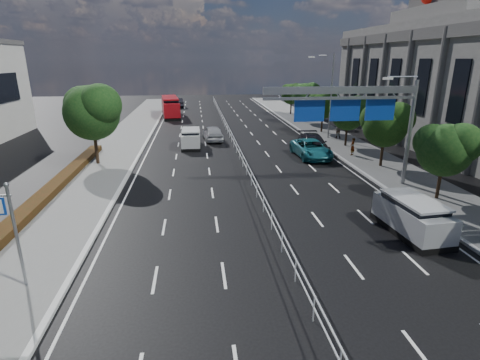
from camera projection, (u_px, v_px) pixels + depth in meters
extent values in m
plane|color=black|center=(290.00, 271.00, 15.77)|extent=(160.00, 160.00, 0.00)
cube|color=slate|center=(0.00, 288.00, 14.46)|extent=(5.00, 140.00, 0.14)
cube|color=silver|center=(67.00, 284.00, 14.74)|extent=(0.25, 140.00, 0.15)
cube|color=silver|center=(235.00, 139.00, 36.70)|extent=(0.05, 85.00, 0.05)
cube|color=silver|center=(235.00, 143.00, 36.84)|extent=(0.05, 85.00, 0.05)
cube|color=black|center=(9.00, 228.00, 18.89)|extent=(1.00, 36.00, 0.44)
cylinder|color=gray|center=(17.00, 239.00, 13.94)|extent=(0.12, 0.12, 4.20)
sphere|color=gray|center=(6.00, 185.00, 13.28)|extent=(0.18, 0.18, 0.18)
cylinder|color=gray|center=(409.00, 135.00, 25.28)|extent=(0.28, 0.28, 7.20)
cube|color=gray|center=(342.00, 90.00, 23.79)|extent=(10.20, 0.25, 0.45)
cube|color=gray|center=(341.00, 98.00, 23.94)|extent=(10.20, 0.18, 0.18)
cylinder|color=gray|center=(403.00, 77.00, 23.99)|extent=(2.00, 0.10, 0.10)
cube|color=silver|center=(388.00, 78.00, 23.91)|extent=(0.60, 0.25, 0.15)
cube|color=#0D3598|center=(380.00, 110.00, 24.67)|extent=(2.00, 0.08, 1.40)
cube|color=white|center=(380.00, 110.00, 24.72)|extent=(1.80, 0.02, 1.20)
cube|color=#0D3598|center=(345.00, 110.00, 24.41)|extent=(2.00, 0.08, 1.40)
cube|color=white|center=(345.00, 110.00, 24.45)|extent=(1.80, 0.02, 1.20)
cube|color=#0D3598|center=(309.00, 111.00, 24.14)|extent=(2.00, 0.08, 1.40)
cube|color=white|center=(309.00, 111.00, 24.19)|extent=(1.80, 0.02, 1.20)
cylinder|color=gray|center=(331.00, 98.00, 40.13)|extent=(0.16, 0.16, 9.00)
cylinder|color=gray|center=(323.00, 55.00, 38.66)|extent=(0.10, 2.40, 0.10)
cube|color=silver|center=(312.00, 57.00, 38.57)|extent=(0.60, 0.25, 0.15)
cube|color=slate|center=(473.00, 85.00, 37.36)|extent=(14.00, 36.00, 12.00)
cube|color=#4C4947|center=(413.00, 35.00, 35.14)|extent=(0.40, 36.00, 1.00)
cylinder|color=black|center=(96.00, 144.00, 30.88)|extent=(0.28, 0.28, 3.50)
sphere|color=#103411|center=(92.00, 113.00, 30.07)|extent=(4.40, 4.40, 4.40)
sphere|color=#103411|center=(100.00, 105.00, 29.33)|extent=(3.30, 3.30, 3.30)
sphere|color=#103411|center=(83.00, 105.00, 30.44)|extent=(3.08, 3.08, 3.08)
cylinder|color=black|center=(439.00, 180.00, 23.23)|extent=(0.21, 0.21, 2.60)
sphere|color=#103411|center=(445.00, 150.00, 22.63)|extent=(3.20, 3.20, 3.20)
sphere|color=#103411|center=(461.00, 143.00, 22.09)|extent=(2.40, 2.40, 2.40)
sphere|color=#103411|center=(432.00, 142.00, 22.89)|extent=(2.24, 2.24, 2.24)
cylinder|color=black|center=(382.00, 151.00, 30.28)|extent=(0.22, 0.22, 2.80)
sphere|color=black|center=(385.00, 125.00, 29.63)|extent=(3.50, 3.50, 3.50)
sphere|color=black|center=(398.00, 119.00, 29.04)|extent=(2.62, 2.62, 2.62)
sphere|color=black|center=(375.00, 119.00, 29.92)|extent=(2.45, 2.45, 2.45)
cylinder|color=black|center=(346.00, 134.00, 37.37)|extent=(0.22, 0.22, 2.70)
sphere|color=#103411|center=(348.00, 114.00, 36.75)|extent=(3.30, 3.30, 3.30)
sphere|color=#103411|center=(357.00, 109.00, 36.19)|extent=(2.48, 2.48, 2.47)
sphere|color=#103411|center=(341.00, 109.00, 37.02)|extent=(2.31, 2.31, 2.31)
cylinder|color=black|center=(322.00, 122.00, 44.46)|extent=(0.21, 0.21, 2.65)
sphere|color=black|center=(323.00, 105.00, 43.85)|extent=(3.20, 3.20, 3.20)
sphere|color=black|center=(330.00, 101.00, 43.30)|extent=(2.40, 2.40, 2.40)
sphere|color=black|center=(317.00, 101.00, 44.11)|extent=(2.24, 2.24, 2.24)
cylinder|color=black|center=(304.00, 112.00, 51.51)|extent=(0.23, 0.23, 2.85)
sphere|color=#103411|center=(305.00, 97.00, 50.85)|extent=(3.60, 3.60, 3.60)
sphere|color=#103411|center=(312.00, 93.00, 50.25)|extent=(2.70, 2.70, 2.70)
sphere|color=#103411|center=(300.00, 93.00, 51.15)|extent=(2.52, 2.52, 2.52)
cylinder|color=black|center=(291.00, 107.00, 58.63)|extent=(0.21, 0.21, 2.60)
sphere|color=black|center=(291.00, 94.00, 58.03)|extent=(3.10, 3.10, 3.10)
sphere|color=black|center=(296.00, 91.00, 57.50)|extent=(2.32, 2.33, 2.32)
sphere|color=black|center=(287.00, 91.00, 58.28)|extent=(2.17, 2.17, 2.17)
cube|color=black|center=(191.00, 146.00, 37.55)|extent=(1.89, 4.23, 0.30)
cube|color=beige|center=(191.00, 139.00, 37.33)|extent=(1.85, 4.15, 1.24)
cube|color=black|center=(191.00, 133.00, 37.13)|extent=(1.69, 2.99, 0.55)
cube|color=beige|center=(191.00, 130.00, 37.05)|extent=(1.76, 3.24, 0.11)
cylinder|color=black|center=(183.00, 147.00, 36.15)|extent=(0.27, 0.62, 0.62)
cylinder|color=black|center=(199.00, 147.00, 36.29)|extent=(0.27, 0.62, 0.62)
cylinder|color=black|center=(184.00, 142.00, 38.72)|extent=(0.27, 0.62, 0.62)
cylinder|color=black|center=(199.00, 141.00, 38.86)|extent=(0.27, 0.62, 0.62)
cube|color=black|center=(171.00, 115.00, 57.50)|extent=(3.41, 10.01, 0.29)
cube|color=maroon|center=(170.00, 107.00, 57.11)|extent=(3.34, 9.81, 1.99)
cube|color=black|center=(170.00, 100.00, 56.80)|extent=(2.86, 7.12, 0.88)
cube|color=maroon|center=(170.00, 98.00, 56.66)|extent=(3.02, 7.70, 0.18)
cylinder|color=black|center=(165.00, 118.00, 54.30)|extent=(0.32, 0.63, 0.60)
cylinder|color=black|center=(179.00, 117.00, 54.72)|extent=(0.32, 0.63, 0.60)
cylinder|color=black|center=(164.00, 112.00, 60.18)|extent=(0.32, 0.63, 0.60)
cylinder|color=black|center=(176.00, 111.00, 60.60)|extent=(0.32, 0.63, 0.60)
imported|color=#999BA0|center=(213.00, 133.00, 40.49)|extent=(2.33, 4.91, 1.62)
imported|color=black|center=(178.00, 103.00, 68.28)|extent=(2.32, 5.04, 1.60)
cube|color=black|center=(410.00, 230.00, 19.12)|extent=(2.25, 4.65, 0.31)
cube|color=#95979B|center=(412.00, 217.00, 18.89)|extent=(2.21, 4.55, 1.28)
cube|color=black|center=(414.00, 205.00, 18.69)|extent=(1.96, 3.31, 0.56)
cube|color=#95979B|center=(415.00, 200.00, 18.60)|extent=(2.06, 3.58, 0.11)
cylinder|color=black|center=(415.00, 242.00, 17.56)|extent=(0.32, 0.65, 0.63)
cylinder|color=black|center=(444.00, 239.00, 17.85)|extent=(0.32, 0.65, 0.63)
cylinder|color=black|center=(381.00, 217.00, 20.28)|extent=(0.32, 0.65, 0.63)
cylinder|color=black|center=(407.00, 215.00, 20.57)|extent=(0.32, 0.65, 0.63)
imported|color=#17606B|center=(311.00, 149.00, 33.59)|extent=(2.83, 5.72, 1.56)
imported|color=black|center=(313.00, 144.00, 35.39)|extent=(2.73, 5.85, 1.65)
imported|color=gray|center=(352.00, 147.00, 33.79)|extent=(0.67, 0.67, 1.57)
imported|color=gray|center=(338.00, 131.00, 40.83)|extent=(0.98, 0.86, 1.72)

